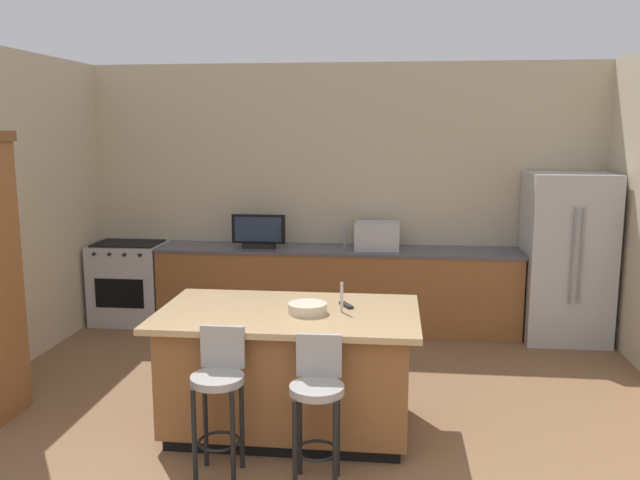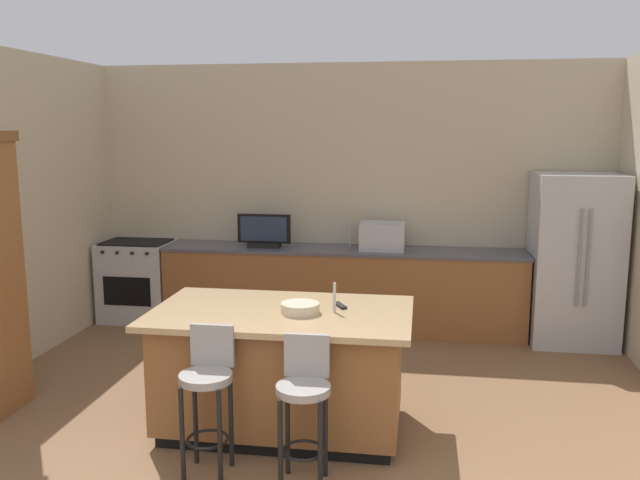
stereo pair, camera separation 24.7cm
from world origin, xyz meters
The scene contains 14 objects.
wall_back centered at (0.00, 4.95, 1.47)m, with size 6.26×0.12×2.94m, color beige.
counter_back centered at (-0.03, 4.57, 0.46)m, with size 3.98×0.62×0.91m.
kitchen_island centered at (-0.16, 2.04, 0.47)m, with size 1.89×1.12×0.91m.
refrigerator centered at (2.40, 4.49, 0.88)m, with size 0.85×0.80×1.77m.
range_oven centered at (-2.42, 4.57, 0.46)m, with size 0.80×0.63×0.93m.
microwave centered at (0.41, 4.57, 1.06)m, with size 0.48×0.36×0.30m, color #B7BABF.
tv_monitor centered at (-0.89, 4.52, 1.08)m, with size 0.59×0.16×0.37m.
sink_faucet_back centered at (0.05, 4.67, 1.03)m, with size 0.02×0.02×0.24m, color #B2B2B7.
sink_faucet_island centered at (0.22, 2.04, 1.02)m, with size 0.02×0.02×0.22m, color #B2B2B7.
bar_stool_left centered at (-0.50, 1.35, 0.58)m, with size 0.34×0.34×0.96m.
bar_stool_right centered at (0.13, 1.31, 0.56)m, with size 0.34×0.34×0.94m.
fruit_bowl centered at (-0.02, 1.98, 0.95)m, with size 0.28×0.28×0.07m, color beige.
cell_phone centered at (-0.07, 2.13, 0.92)m, with size 0.07×0.15×0.01m, color black.
tv_remote centered at (0.25, 2.20, 0.92)m, with size 0.04×0.17×0.02m, color black.
Camera 1 is at (0.57, -2.52, 2.22)m, focal length 36.89 mm.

